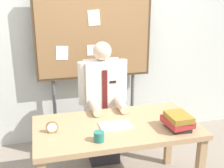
{
  "coord_description": "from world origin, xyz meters",
  "views": [
    {
      "loc": [
        -0.67,
        -2.46,
        2.02
      ],
      "look_at": [
        0.0,
        0.18,
        1.1
      ],
      "focal_mm": 47.96,
      "sensor_mm": 36.0,
      "label": 1
    }
  ],
  "objects_px": {
    "book_stack": "(178,121)",
    "coffee_mug": "(99,137)",
    "desk_clock": "(52,127)",
    "bulletin_board": "(94,36)",
    "person": "(103,108)",
    "open_notebook": "(116,126)",
    "desk": "(117,134)"
  },
  "relations": [
    {
      "from": "open_notebook",
      "to": "desk_clock",
      "type": "relative_size",
      "value": 2.74
    },
    {
      "from": "bulletin_board",
      "to": "open_notebook",
      "type": "xyz_separation_m",
      "value": [
        -0.02,
        -1.09,
        -0.66
      ]
    },
    {
      "from": "desk",
      "to": "coffee_mug",
      "type": "height_order",
      "value": "coffee_mug"
    },
    {
      "from": "desk_clock",
      "to": "bulletin_board",
      "type": "bearing_deg",
      "value": 60.78
    },
    {
      "from": "desk",
      "to": "person",
      "type": "bearing_deg",
      "value": 90.0
    },
    {
      "from": "desk",
      "to": "open_notebook",
      "type": "relative_size",
      "value": 5.18
    },
    {
      "from": "bulletin_board",
      "to": "coffee_mug",
      "type": "bearing_deg",
      "value": -99.62
    },
    {
      "from": "person",
      "to": "bulletin_board",
      "type": "height_order",
      "value": "bulletin_board"
    },
    {
      "from": "book_stack",
      "to": "desk_clock",
      "type": "xyz_separation_m",
      "value": [
        -1.12,
        0.21,
        -0.03
      ]
    },
    {
      "from": "bulletin_board",
      "to": "coffee_mug",
      "type": "height_order",
      "value": "bulletin_board"
    },
    {
      "from": "person",
      "to": "coffee_mug",
      "type": "bearing_deg",
      "value": -104.71
    },
    {
      "from": "book_stack",
      "to": "coffee_mug",
      "type": "bearing_deg",
      "value": -176.14
    },
    {
      "from": "desk_clock",
      "to": "coffee_mug",
      "type": "relative_size",
      "value": 1.2
    },
    {
      "from": "person",
      "to": "open_notebook",
      "type": "relative_size",
      "value": 4.78
    },
    {
      "from": "desk",
      "to": "desk_clock",
      "type": "height_order",
      "value": "desk_clock"
    },
    {
      "from": "open_notebook",
      "to": "book_stack",
      "type": "bearing_deg",
      "value": -18.78
    },
    {
      "from": "desk_clock",
      "to": "coffee_mug",
      "type": "distance_m",
      "value": 0.45
    },
    {
      "from": "book_stack",
      "to": "open_notebook",
      "type": "xyz_separation_m",
      "value": [
        -0.54,
        0.18,
        -0.07
      ]
    },
    {
      "from": "book_stack",
      "to": "open_notebook",
      "type": "bearing_deg",
      "value": 161.22
    },
    {
      "from": "book_stack",
      "to": "coffee_mug",
      "type": "distance_m",
      "value": 0.75
    },
    {
      "from": "desk_clock",
      "to": "coffee_mug",
      "type": "height_order",
      "value": "desk_clock"
    },
    {
      "from": "desk",
      "to": "bulletin_board",
      "type": "xyz_separation_m",
      "value": [
        -0.0,
        1.07,
        0.76
      ]
    },
    {
      "from": "bulletin_board",
      "to": "book_stack",
      "type": "xyz_separation_m",
      "value": [
        0.53,
        -1.28,
        -0.6
      ]
    },
    {
      "from": "bulletin_board",
      "to": "book_stack",
      "type": "bearing_deg",
      "value": -67.59
    },
    {
      "from": "desk_clock",
      "to": "person",
      "type": "bearing_deg",
      "value": 45.09
    },
    {
      "from": "desk",
      "to": "open_notebook",
      "type": "bearing_deg",
      "value": -128.52
    },
    {
      "from": "bulletin_board",
      "to": "open_notebook",
      "type": "height_order",
      "value": "bulletin_board"
    },
    {
      "from": "person",
      "to": "book_stack",
      "type": "xyz_separation_m",
      "value": [
        0.53,
        -0.81,
        0.16
      ]
    },
    {
      "from": "open_notebook",
      "to": "coffee_mug",
      "type": "bearing_deg",
      "value": -131.68
    },
    {
      "from": "desk",
      "to": "book_stack",
      "type": "xyz_separation_m",
      "value": [
        0.53,
        -0.2,
        0.17
      ]
    },
    {
      "from": "open_notebook",
      "to": "coffee_mug",
      "type": "xyz_separation_m",
      "value": [
        -0.21,
        -0.23,
        0.04
      ]
    },
    {
      "from": "person",
      "to": "open_notebook",
      "type": "xyz_separation_m",
      "value": [
        -0.02,
        -0.62,
        0.09
      ]
    }
  ]
}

